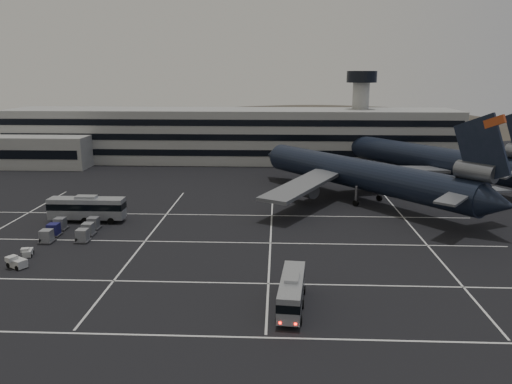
% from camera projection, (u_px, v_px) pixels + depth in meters
% --- Properties ---
extents(ground, '(260.00, 260.00, 0.00)m').
position_uv_depth(ground, '(181.00, 252.00, 67.35)').
color(ground, black).
rests_on(ground, ground).
extents(lane_markings, '(90.00, 55.62, 0.01)m').
position_uv_depth(lane_markings, '(189.00, 250.00, 68.01)').
color(lane_markings, silver).
rests_on(lane_markings, ground).
extents(terminal, '(125.00, 26.00, 24.00)m').
position_uv_depth(terminal, '(220.00, 136.00, 134.98)').
color(terminal, gray).
rests_on(terminal, ground).
extents(hills, '(352.00, 180.00, 44.00)m').
position_uv_depth(hills, '(289.00, 150.00, 234.53)').
color(hills, '#38332B').
rests_on(hills, ground).
extents(trijet_main, '(40.88, 48.34, 18.08)m').
position_uv_depth(trijet_main, '(363.00, 174.00, 92.14)').
color(trijet_main, black).
rests_on(trijet_main, ground).
extents(trijet_far, '(38.51, 50.29, 18.08)m').
position_uv_depth(trijet_far, '(426.00, 157.00, 110.08)').
color(trijet_far, black).
rests_on(trijet_far, ground).
extents(bus_near, '(3.26, 10.09, 3.50)m').
position_uv_depth(bus_near, '(292.00, 290.00, 50.90)').
color(bus_near, gray).
rests_on(bus_near, ground).
extents(bus_far, '(12.16, 3.11, 4.29)m').
position_uv_depth(bus_far, '(87.00, 208.00, 80.47)').
color(bus_far, gray).
rests_on(bus_far, ground).
extents(tug_a, '(1.64, 2.16, 1.23)m').
position_uv_depth(tug_a, '(28.00, 252.00, 65.55)').
color(tug_a, beige).
rests_on(tug_a, ground).
extents(tug_b, '(2.84, 2.49, 1.57)m').
position_uv_depth(tug_b, '(18.00, 262.00, 61.66)').
color(tug_b, beige).
rests_on(tug_b, ground).
extents(uld_cluster, '(7.74, 8.90, 1.86)m').
position_uv_depth(uld_cluster, '(71.00, 230.00, 73.86)').
color(uld_cluster, '#2D2D30').
rests_on(uld_cluster, ground).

